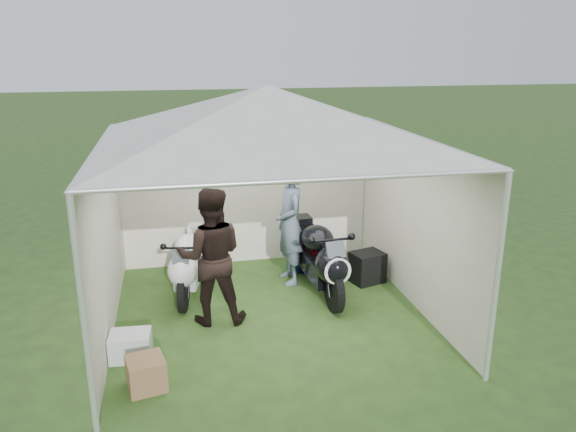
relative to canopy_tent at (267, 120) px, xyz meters
name	(u,v)px	position (x,y,z in m)	size (l,w,h in m)	color
ground	(270,314)	(0.00, -0.03, -2.58)	(80.00, 80.00, 0.00)	#27401A
canopy_tent	(267,120)	(0.00, 0.00, 0.00)	(5.66, 5.66, 3.00)	silver
motorcycle_white	(188,262)	(-1.02, 0.81, -2.08)	(0.60, 1.79, 0.89)	black
motorcycle_black	(321,257)	(0.84, 0.46, -2.02)	(0.51, 2.03, 1.00)	black
paddock_stand	(303,260)	(0.79, 1.38, -2.41)	(0.44, 0.27, 0.33)	#1837AB
person_dark_jacket	(211,256)	(-0.75, -0.05, -1.68)	(0.87, 0.68, 1.78)	black
person_blue_jacket	(290,224)	(0.50, 0.99, -1.66)	(0.66, 0.44, 1.82)	slate
equipment_box	(367,267)	(1.63, 0.72, -2.34)	(0.47, 0.37, 0.47)	black
crate_0	(131,346)	(-1.75, -0.78, -2.42)	(0.46, 0.36, 0.31)	silver
crate_1	(146,373)	(-1.56, -1.43, -2.41)	(0.38, 0.38, 0.34)	brown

